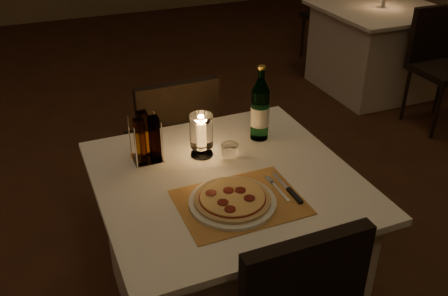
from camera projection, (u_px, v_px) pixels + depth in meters
name	position (u px, v px, depth m)	size (l,w,h in m)	color
floor	(164.00, 274.00, 2.55)	(8.00, 10.00, 0.02)	#442515
main_table	(226.00, 247.00, 2.16)	(1.00, 1.00, 0.74)	white
chair_far	(174.00, 138.00, 2.64)	(0.42, 0.42, 0.90)	black
placemat	(240.00, 202.00, 1.82)	(0.45, 0.34, 0.00)	#C48844
plate	(232.00, 202.00, 1.81)	(0.32, 0.32, 0.01)	white
pizza	(232.00, 198.00, 1.80)	(0.28, 0.28, 0.02)	#D8B77F
fork	(276.00, 187.00, 1.90)	(0.02, 0.18, 0.00)	silver
knife	(292.00, 192.00, 1.87)	(0.02, 0.22, 0.01)	black
tumbler	(230.00, 152.00, 2.07)	(0.07, 0.07, 0.07)	white
water_bottle	(260.00, 110.00, 2.18)	(0.08, 0.08, 0.34)	#56A063
hurricane_candle	(201.00, 132.00, 2.06)	(0.10, 0.10, 0.19)	white
cruet_caddy	(146.00, 140.00, 2.03)	(0.12, 0.12, 0.21)	white
neighbor_table_right	(376.00, 49.00, 4.42)	(1.00, 1.00, 0.74)	white
neighbor_chair_ra	(439.00, 55.00, 3.76)	(0.42, 0.42, 0.90)	black
neighbor_chair_rb	(333.00, 10.00, 4.91)	(0.42, 0.42, 0.90)	black
neighbor_candle_right	(384.00, 2.00, 4.22)	(0.03, 0.03, 0.11)	white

